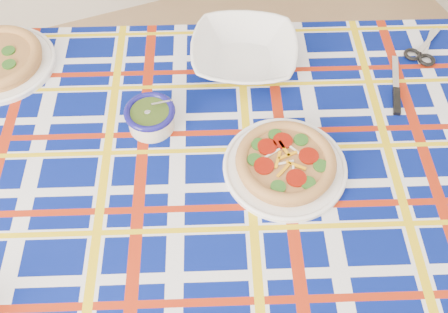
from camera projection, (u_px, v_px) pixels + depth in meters
name	position (u px, v px, depth m)	size (l,w,h in m)	color
dining_table	(214.00, 186.00, 1.32)	(1.99, 1.60, 0.81)	brown
tablecloth	(214.00, 181.00, 1.30)	(1.77, 1.12, 0.11)	navy
main_focaccia_plate	(286.00, 162.00, 1.22)	(0.32, 0.32, 0.06)	#AD743D
pesto_bowl	(150.00, 116.00, 1.30)	(0.13, 0.13, 0.08)	#253A0F
serving_bowl	(244.00, 54.00, 1.44)	(0.31, 0.31, 0.08)	white
table_knife	(396.00, 74.00, 1.44)	(0.25, 0.02, 0.01)	silver
kitchen_scissors	(429.00, 41.00, 1.51)	(0.21, 0.10, 0.02)	silver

